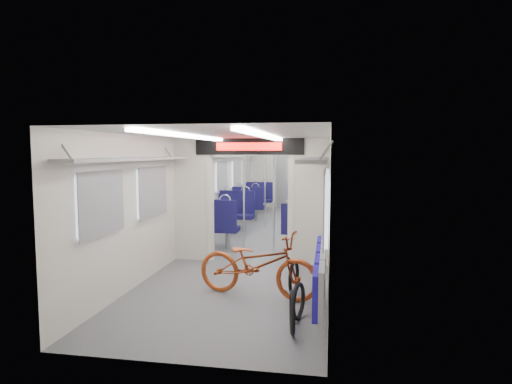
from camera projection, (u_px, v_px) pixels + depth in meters
carriage at (264, 177)px, 9.63m from camera, size 12.00×12.02×2.31m
bicycle at (257, 264)px, 6.04m from camera, size 1.87×0.97×0.94m
flip_bench at (321, 272)px, 5.25m from camera, size 0.12×2.16×0.57m
bike_hoop_a at (292, 314)px, 4.80m from camera, size 0.11×0.50×0.50m
bike_hoop_b at (298, 303)px, 5.22m from camera, size 0.15×0.46×0.46m
bike_hoop_c at (294, 279)px, 6.15m from camera, size 0.13×0.50×0.50m
seat_bay_near_left at (227, 215)px, 10.12m from camera, size 0.96×2.32×1.17m
seat_bay_near_right at (306, 218)px, 9.77m from camera, size 0.91×2.10×1.11m
seat_bay_far_left at (254, 199)px, 13.78m from camera, size 0.94×2.23×1.15m
seat_bay_far_right at (312, 201)px, 13.36m from camera, size 0.91×2.09×1.10m
stanchion_near_left at (244, 196)px, 8.83m from camera, size 0.04×0.04×2.30m
stanchion_near_right at (274, 196)px, 8.70m from camera, size 0.04×0.04×2.30m
stanchion_far_left at (265, 186)px, 11.58m from camera, size 0.04×0.04×2.30m
stanchion_far_right at (287, 186)px, 11.46m from camera, size 0.04×0.04×2.30m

